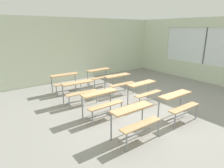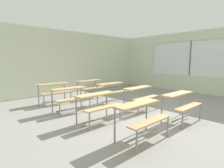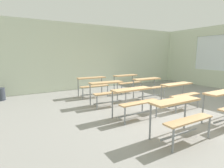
% 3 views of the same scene
% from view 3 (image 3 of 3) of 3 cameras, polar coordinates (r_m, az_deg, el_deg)
% --- Properties ---
extents(ground, '(10.00, 9.00, 0.05)m').
position_cam_3_polar(ground, '(5.29, 17.72, -8.87)').
color(ground, gray).
extents(wall_back, '(10.00, 0.12, 3.00)m').
position_cam_3_polar(wall_back, '(8.68, -4.68, 8.80)').
color(wall_back, beige).
rests_on(wall_back, ground).
extents(desk_bench_r0c0, '(1.11, 0.60, 0.74)m').
position_cam_3_polar(desk_bench_r0c0, '(3.57, 21.23, -8.02)').
color(desk_bench_r0c0, tan).
rests_on(desk_bench_r0c0, ground).
extents(desk_bench_r1c0, '(1.11, 0.60, 0.74)m').
position_cam_3_polar(desk_bench_r1c0, '(4.49, 7.27, -3.93)').
color(desk_bench_r1c0, tan).
rests_on(desk_bench_r1c0, ground).
extents(desk_bench_r1c1, '(1.11, 0.60, 0.74)m').
position_cam_3_polar(desk_bench_r1c1, '(5.63, 21.20, -1.76)').
color(desk_bench_r1c1, tan).
rests_on(desk_bench_r1c1, ground).
extents(desk_bench_r2c0, '(1.13, 0.64, 0.74)m').
position_cam_3_polar(desk_bench_r2c0, '(5.56, -1.44, -1.25)').
color(desk_bench_r2c0, tan).
rests_on(desk_bench_r2c0, ground).
extents(desk_bench_r2c1, '(1.11, 0.62, 0.74)m').
position_cam_3_polar(desk_bench_r2c1, '(6.53, 11.91, 0.16)').
color(desk_bench_r2c1, tan).
rests_on(desk_bench_r2c1, ground).
extents(desk_bench_r3c0, '(1.13, 0.64, 0.74)m').
position_cam_3_polar(desk_bench_r3c0, '(6.76, -6.36, 0.62)').
color(desk_bench_r3c0, tan).
rests_on(desk_bench_r3c0, ground).
extents(desk_bench_r3c1, '(1.12, 0.63, 0.74)m').
position_cam_3_polar(desk_bench_r3c1, '(7.53, 4.93, 1.55)').
color(desk_bench_r3c1, tan).
rests_on(desk_bench_r3c1, ground).
extents(trash_bin, '(0.29, 0.29, 0.44)m').
position_cam_3_polar(trash_bin, '(7.35, -32.59, -2.83)').
color(trash_bin, '#333842').
rests_on(trash_bin, ground).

